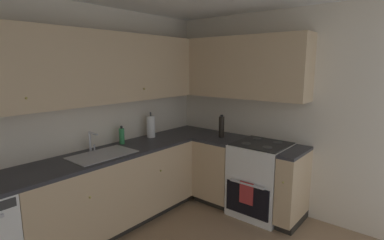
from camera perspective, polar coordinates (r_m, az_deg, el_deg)
The scene contains 14 objects.
wall_back at distance 3.38m, azimuth -24.65°, elevation -0.45°, with size 4.20×0.05×2.47m, color beige.
wall_right at distance 3.82m, azimuth 17.39°, elevation 1.20°, with size 0.05×3.23×2.47m, color beige.
lower_cabinets_back at distance 3.53m, azimuth -15.10°, elevation -13.04°, with size 2.08×0.62×0.85m.
countertop_back at distance 3.38m, azimuth -15.46°, elevation -6.24°, with size 3.28×0.60×0.04m, color #2D2D33.
lower_cabinets_right at distance 3.93m, azimuth 8.92°, elevation -10.35°, with size 0.62×1.35×0.85m.
countertop_right at distance 3.79m, azimuth 9.08°, elevation -4.16°, with size 0.60×1.35×0.03m.
oven_range at distance 3.80m, azimuth 13.03°, elevation -10.88°, with size 0.68×0.62×1.03m.
upper_cabinets_back at distance 3.28m, azimuth -20.01°, elevation 9.37°, with size 2.96×0.34×0.76m.
upper_cabinets_right at distance 3.89m, azimuth 8.22°, elevation 9.97°, with size 0.32×1.90×0.76m.
sink at distance 3.31m, azimuth -16.77°, elevation -7.12°, with size 0.66×0.40×0.10m.
faucet at distance 3.43m, azimuth -18.79°, elevation -3.62°, with size 0.07×0.16×0.22m.
soap_bottle at distance 3.66m, azimuth -13.36°, elevation -2.99°, with size 0.06×0.06×0.22m.
paper_towel_roll at distance 3.92m, azimuth -7.93°, elevation -1.26°, with size 0.11×0.11×0.34m.
oil_bottle at distance 3.90m, azimuth 5.69°, elevation -1.30°, with size 0.07×0.07×0.30m.
Camera 1 is at (-1.42, -1.42, 1.82)m, focal length 27.73 mm.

